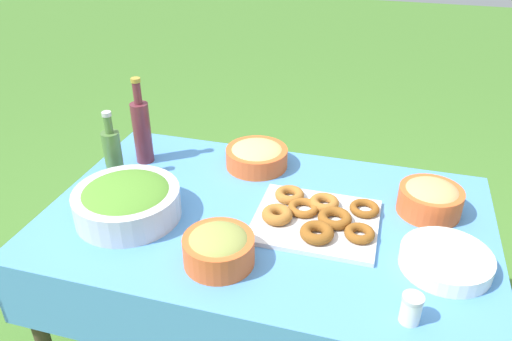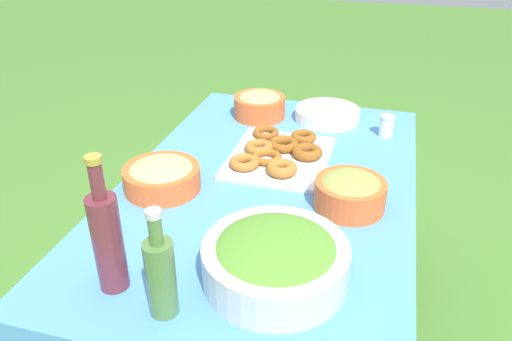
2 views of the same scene
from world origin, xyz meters
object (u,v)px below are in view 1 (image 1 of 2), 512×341
Objects in this scene: salad_bowl at (127,200)px; olive_bowl at (219,247)px; plate_stack at (446,260)px; donut_platter at (317,218)px; olive_oil_bottle at (113,153)px; wine_bottle at (142,130)px; bread_bowl at (430,198)px; pasta_bowl at (257,155)px.

salad_bowl is 1.66× the size of olive_bowl.
donut_platter is at bearing 164.31° from plate_stack.
salad_bowl is 1.30× the size of olive_oil_bottle.
wine_bottle is 1.06m from bread_bowl.
wine_bottle is 1.65× the size of olive_bowl.
wine_bottle reaches higher than salad_bowl.
olive_oil_bottle reaches higher than pasta_bowl.
olive_bowl is at bearing -143.68° from bread_bowl.
bread_bowl is at bearing 4.47° from olive_oil_bottle.
pasta_bowl is 0.91× the size of plate_stack.
plate_stack is at bearing -16.69° from wine_bottle.
plate_stack is (0.39, -0.11, 0.00)m from donut_platter.
wine_bottle reaches higher than plate_stack.
olive_oil_bottle is 0.16m from wine_bottle.
olive_oil_bottle reaches higher than plate_stack.
plate_stack is at bearing 1.33° from salad_bowl.
donut_platter reaches higher than plate_stack.
pasta_bowl is at bearing 133.55° from donut_platter.
pasta_bowl is 0.69× the size of wine_bottle.
olive_bowl is (0.52, -0.34, -0.05)m from olive_oil_bottle.
pasta_bowl is (0.31, 0.43, -0.01)m from salad_bowl.
olive_bowl reaches higher than donut_platter.
salad_bowl is 1.66× the size of bread_bowl.
donut_platter is at bearing -46.45° from pasta_bowl.
salad_bowl is 0.27m from olive_oil_bottle.
salad_bowl is at bearing -125.75° from pasta_bowl.
donut_platter is at bearing 48.07° from olive_bowl.
salad_bowl is 1.33× the size of plate_stack.
bread_bowl reaches higher than pasta_bowl.
plate_stack is 1.15m from wine_bottle.
salad_bowl is at bearing -167.61° from donut_platter.
salad_bowl is 0.38m from olive_bowl.
plate_stack is 0.76× the size of wine_bottle.
salad_bowl reaches higher than pasta_bowl.
wine_bottle is (0.04, 0.15, 0.03)m from olive_oil_bottle.
donut_platter is (0.29, -0.30, -0.03)m from pasta_bowl.
olive_oil_bottle is at bearing 128.27° from salad_bowl.
donut_platter is 1.94× the size of bread_bowl.
donut_platter is 0.77m from olive_oil_bottle.
wine_bottle reaches higher than olive_oil_bottle.
olive_oil_bottle is 0.78× the size of wine_bottle.
pasta_bowl is 1.14× the size of bread_bowl.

